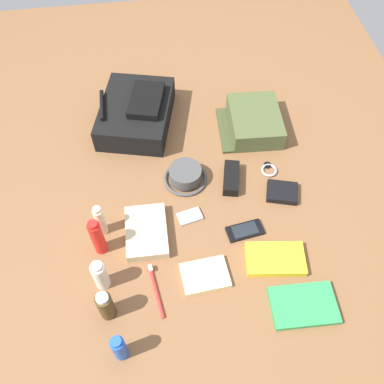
# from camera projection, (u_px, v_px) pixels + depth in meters

# --- Properties ---
(ground_plane) EXTENTS (2.64, 2.02, 0.02)m
(ground_plane) POSITION_uv_depth(u_px,v_px,m) (192.00, 200.00, 1.55)
(ground_plane) COLOR brown
(ground_plane) RESTS_ON ground
(backpack) EXTENTS (0.41, 0.35, 0.13)m
(backpack) POSITION_uv_depth(u_px,v_px,m) (137.00, 112.00, 1.72)
(backpack) COLOR black
(backpack) RESTS_ON ground_plane
(toiletry_pouch) EXTENTS (0.26, 0.26, 0.08)m
(toiletry_pouch) POSITION_uv_depth(u_px,v_px,m) (254.00, 122.00, 1.71)
(toiletry_pouch) COLOR #47512D
(toiletry_pouch) RESTS_ON ground_plane
(bucket_hat) EXTENTS (0.16, 0.16, 0.06)m
(bucket_hat) POSITION_uv_depth(u_px,v_px,m) (185.00, 175.00, 1.57)
(bucket_hat) COLOR #444444
(bucket_hat) RESTS_ON ground_plane
(deodorant_spray) EXTENTS (0.04, 0.04, 0.13)m
(deodorant_spray) POSITION_uv_depth(u_px,v_px,m) (119.00, 348.00, 1.18)
(deodorant_spray) COLOR blue
(deodorant_spray) RESTS_ON ground_plane
(cologne_bottle) EXTENTS (0.05, 0.05, 0.13)m
(cologne_bottle) POSITION_uv_depth(u_px,v_px,m) (106.00, 306.00, 1.25)
(cologne_bottle) COLOR #473319
(cologne_bottle) RESTS_ON ground_plane
(toothpaste_tube) EXTENTS (0.05, 0.05, 0.13)m
(toothpaste_tube) POSITION_uv_depth(u_px,v_px,m) (100.00, 275.00, 1.30)
(toothpaste_tube) COLOR white
(toothpaste_tube) RESTS_ON ground_plane
(sunscreen_spray) EXTENTS (0.04, 0.04, 0.17)m
(sunscreen_spray) POSITION_uv_depth(u_px,v_px,m) (97.00, 237.00, 1.36)
(sunscreen_spray) COLOR red
(sunscreen_spray) RESTS_ON ground_plane
(lotion_bottle) EXTENTS (0.03, 0.03, 0.14)m
(lotion_bottle) POSITION_uv_depth(u_px,v_px,m) (100.00, 221.00, 1.41)
(lotion_bottle) COLOR beige
(lotion_bottle) RESTS_ON ground_plane
(paperback_novel) EXTENTS (0.14, 0.21, 0.02)m
(paperback_novel) POSITION_uv_depth(u_px,v_px,m) (303.00, 305.00, 1.30)
(paperback_novel) COLOR #2D934C
(paperback_novel) RESTS_ON ground_plane
(travel_guidebook) EXTENTS (0.14, 0.20, 0.03)m
(travel_guidebook) POSITION_uv_depth(u_px,v_px,m) (275.00, 259.00, 1.39)
(travel_guidebook) COLOR yellow
(travel_guidebook) RESTS_ON ground_plane
(cell_phone) EXTENTS (0.08, 0.13, 0.01)m
(cell_phone) POSITION_uv_depth(u_px,v_px,m) (245.00, 231.00, 1.46)
(cell_phone) COLOR black
(cell_phone) RESTS_ON ground_plane
(media_player) EXTENTS (0.07, 0.09, 0.01)m
(media_player) POSITION_uv_depth(u_px,v_px,m) (190.00, 216.00, 1.49)
(media_player) COLOR #B7B7BC
(media_player) RESTS_ON ground_plane
(wristwatch) EXTENTS (0.07, 0.06, 0.01)m
(wristwatch) POSITION_uv_depth(u_px,v_px,m) (269.00, 170.00, 1.61)
(wristwatch) COLOR #99999E
(wristwatch) RESTS_ON ground_plane
(toothbrush) EXTENTS (0.18, 0.04, 0.02)m
(toothbrush) POSITION_uv_depth(u_px,v_px,m) (156.00, 288.00, 1.34)
(toothbrush) COLOR red
(toothbrush) RESTS_ON ground_plane
(wallet) EXTENTS (0.12, 0.13, 0.02)m
(wallet) POSITION_uv_depth(u_px,v_px,m) (282.00, 192.00, 1.55)
(wallet) COLOR black
(wallet) RESTS_ON ground_plane
(notepad) EXTENTS (0.12, 0.16, 0.02)m
(notepad) POSITION_uv_depth(u_px,v_px,m) (204.00, 275.00, 1.36)
(notepad) COLOR beige
(notepad) RESTS_ON ground_plane
(folded_towel) EXTENTS (0.20, 0.14, 0.04)m
(folded_towel) POSITION_uv_depth(u_px,v_px,m) (146.00, 232.00, 1.44)
(folded_towel) COLOR #C6B289
(folded_towel) RESTS_ON ground_plane
(sunglasses_case) EXTENTS (0.15, 0.09, 0.04)m
(sunglasses_case) POSITION_uv_depth(u_px,v_px,m) (231.00, 178.00, 1.57)
(sunglasses_case) COLOR black
(sunglasses_case) RESTS_ON ground_plane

